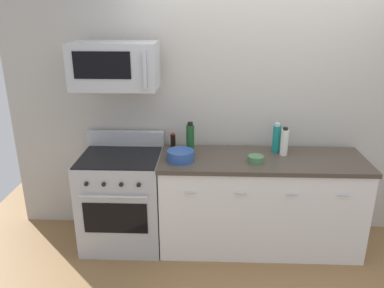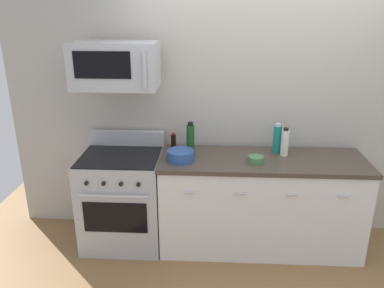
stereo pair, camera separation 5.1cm
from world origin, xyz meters
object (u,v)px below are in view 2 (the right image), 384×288
at_px(range_oven, 123,199).
at_px(bottle_wine_green, 190,139).
at_px(bowl_blue_mixing, 181,155).
at_px(bowl_green_glaze, 256,159).
at_px(microwave, 115,65).
at_px(bottle_soy_sauce_dark, 173,142).
at_px(bottle_vinegar_white, 285,142).
at_px(bottle_sparkling_teal, 277,139).

bearing_deg(range_oven, bottle_wine_green, 6.99).
distance_m(bowl_blue_mixing, bowl_green_glaze, 0.68).
xyz_separation_m(microwave, bottle_soy_sauce_dark, (0.48, 0.15, -0.75)).
distance_m(bottle_soy_sauce_dark, bottle_wine_green, 0.22).
bearing_deg(bottle_soy_sauce_dark, bowl_green_glaze, -20.74).
distance_m(microwave, bowl_blue_mixing, 0.98).
xyz_separation_m(bottle_wine_green, bowl_blue_mixing, (-0.08, -0.16, -0.10)).
height_order(bottle_soy_sauce_dark, bottle_vinegar_white, bottle_vinegar_white).
relative_size(bottle_wine_green, bowl_green_glaze, 2.23).
height_order(bottle_wine_green, bottle_vinegar_white, bottle_wine_green).
bearing_deg(bowl_green_glaze, microwave, 173.58).
relative_size(microwave, bottle_sparkling_teal, 2.58).
bearing_deg(bowl_green_glaze, bottle_vinegar_white, 33.61).
bearing_deg(bottle_vinegar_white, bottle_wine_green, -179.31).
distance_m(bottle_soy_sauce_dark, bowl_green_glaze, 0.82).
relative_size(bottle_soy_sauce_dark, bottle_vinegar_white, 0.62).
bearing_deg(bottle_soy_sauce_dark, range_oven, -158.04).
height_order(microwave, bottle_soy_sauce_dark, microwave).
height_order(bottle_vinegar_white, bowl_blue_mixing, bottle_vinegar_white).
height_order(range_oven, bottle_vinegar_white, bottle_vinegar_white).
distance_m(microwave, bottle_vinegar_white, 1.68).
height_order(range_oven, bottle_soy_sauce_dark, bottle_soy_sauce_dark).
height_order(bottle_sparkling_teal, bottle_wine_green, bottle_wine_green).
height_order(range_oven, bowl_blue_mixing, range_oven).
relative_size(bottle_vinegar_white, bowl_green_glaze, 1.93).
relative_size(bowl_blue_mixing, bowl_green_glaze, 1.74).
relative_size(range_oven, bowl_blue_mixing, 4.38).
relative_size(bottle_wine_green, bottle_vinegar_white, 1.16).
bearing_deg(bottle_vinegar_white, bottle_soy_sauce_dark, 174.34).
xyz_separation_m(microwave, bottle_sparkling_teal, (1.47, 0.12, -0.69)).
bearing_deg(bowl_green_glaze, bottle_sparkling_teal, 49.67).
bearing_deg(microwave, bottle_wine_green, 3.10).
height_order(bottle_sparkling_teal, bottle_soy_sauce_dark, bottle_sparkling_teal).
distance_m(range_oven, bottle_vinegar_white, 1.64).
bearing_deg(bottle_wine_green, microwave, -176.90).
distance_m(range_oven, bottle_sparkling_teal, 1.59).
height_order(bottle_soy_sauce_dark, bottle_wine_green, bottle_wine_green).
xyz_separation_m(bottle_soy_sauce_dark, bowl_green_glaze, (0.77, -0.29, -0.05)).
bearing_deg(range_oven, bowl_blue_mixing, -7.94).
height_order(range_oven, bowl_green_glaze, range_oven).
xyz_separation_m(bottle_soy_sauce_dark, bottle_vinegar_white, (1.05, -0.10, 0.05)).
distance_m(range_oven, bowl_blue_mixing, 0.77).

